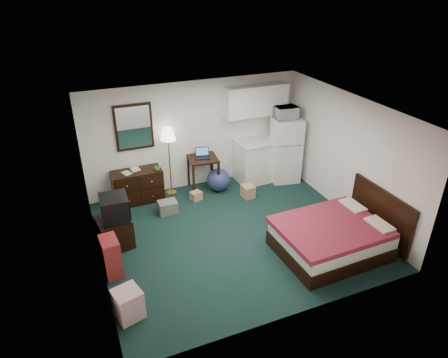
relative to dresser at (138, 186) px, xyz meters
name	(u,v)px	position (x,y,z in m)	size (l,w,h in m)	color
floor	(234,234)	(1.44, -1.98, -0.37)	(5.00, 4.50, 0.01)	black
ceiling	(235,111)	(1.44, -1.98, 2.13)	(5.00, 4.50, 0.01)	silver
walls	(234,177)	(1.44, -1.98, 0.88)	(5.01, 4.51, 2.50)	silver
mirror	(134,127)	(0.09, 0.24, 1.28)	(0.80, 0.06, 1.00)	white
upper_cabinets	(256,100)	(2.89, 0.10, 1.58)	(1.50, 0.35, 0.70)	white
headboard	(380,214)	(3.90, -3.17, 0.18)	(0.06, 1.56, 1.00)	black
dresser	(138,186)	(0.00, 0.00, 0.00)	(1.08, 0.49, 0.73)	black
floor_lamp	(170,162)	(0.77, 0.07, 0.43)	(0.34, 0.34, 1.59)	gold
desk	(203,174)	(1.51, -0.05, 0.04)	(0.64, 0.64, 0.81)	black
exercise_ball	(219,180)	(1.83, -0.23, -0.10)	(0.54, 0.54, 0.54)	navy
kitchen_counter	(256,161)	(2.86, -0.07, 0.13)	(0.90, 0.69, 0.99)	white
fridge	(285,150)	(3.52, -0.31, 0.42)	(0.64, 0.64, 1.56)	white
bed	(331,238)	(2.83, -3.17, -0.07)	(1.85, 1.44, 0.59)	maroon
tv_stand	(114,232)	(-0.74, -1.45, -0.08)	(0.57, 0.62, 0.57)	black
suitcase	(111,257)	(-0.91, -2.27, -0.01)	(0.27, 0.44, 0.71)	maroon
retail_box	(128,304)	(-0.84, -3.31, -0.13)	(0.38, 0.38, 0.47)	white
file_bin	(168,207)	(0.46, -0.74, -0.23)	(0.39, 0.29, 0.27)	slate
cardboard_box_a	(196,196)	(1.19, -0.45, -0.27)	(0.23, 0.20, 0.20)	#AC6E44
cardboard_box_b	(248,191)	(2.32, -0.79, -0.22)	(0.24, 0.29, 0.29)	#AC6E44
laptop	(202,154)	(1.51, -0.07, 0.55)	(0.31, 0.25, 0.21)	black
crt_tv	(114,208)	(-0.68, -1.48, 0.43)	(0.50, 0.54, 0.46)	black
microwave	(286,111)	(3.47, -0.30, 1.37)	(0.51, 0.28, 0.35)	white
book_a	(123,170)	(-0.28, -0.06, 0.48)	(0.16, 0.02, 0.22)	#AC6E44
book_b	(130,165)	(-0.09, 0.07, 0.49)	(0.18, 0.02, 0.25)	#AC6E44
mug	(157,168)	(0.43, -0.14, 0.43)	(0.13, 0.10, 0.13)	#3E8534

